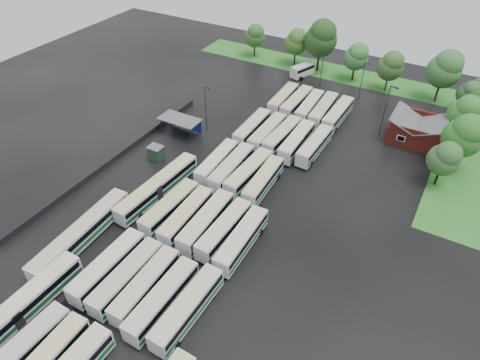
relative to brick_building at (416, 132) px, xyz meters
The scene contains 54 objects.
ground 49.08m from the brick_building, 119.30° to the right, with size 160.00×160.00×0.00m, color black.
brick_building is the anchor object (origin of this frame).
wash_shed 46.14m from the brick_building, 153.27° to the right, with size 8.20×4.20×3.58m.
utility_hut 50.26m from the brick_building, 143.11° to the right, with size 2.70×2.20×2.62m.
grass_strip_north 31.19m from the brick_building, 134.96° to the left, with size 80.00×10.00×0.01m, color #286E21.
grass_strip_east 10.17m from the brick_building, ahead, with size 10.00×50.00×0.01m, color #286E21.
west_fence 57.83m from the brick_building, 143.04° to the right, with size 0.10×50.00×1.20m, color #2D2D30.
bus_r0c0 74.40m from the brick_building, 112.39° to the right, with size 2.91×12.15×3.36m.
bus_r1c0 61.91m from the brick_building, 117.39° to the right, with size 2.68×12.43×3.46m.
bus_r1c1 60.50m from the brick_building, 114.56° to the right, with size 2.75×12.30×3.42m.
bus_r1c2 59.14m from the brick_building, 112.03° to the right, with size 2.94×12.01×3.32m.
bus_r1c3 58.64m from the brick_building, 108.89° to the right, with size 2.64×12.27×3.41m.
bus_r1c4 57.13m from the brick_building, 105.75° to the right, with size 2.73×12.36×3.43m.
bus_r2c0 50.23m from the brick_building, 124.53° to the right, with size 2.90×12.04×3.33m.
bus_r2c1 48.68m from the brick_building, 121.10° to the right, with size 2.97×12.00×3.32m.
bus_r2c2 46.69m from the brick_building, 117.89° to the right, with size 2.99×12.48×3.46m.
bus_r2c3 45.29m from the brick_building, 114.36° to the right, with size 2.72×12.00×3.33m.
bus_r2c4 44.57m from the brick_building, 110.24° to the right, with size 2.92×12.26×3.40m.
bus_r3c0 39.69m from the brick_building, 135.84° to the right, with size 3.00×11.88×3.28m.
bus_r3c1 37.66m from the brick_building, 132.25° to the right, with size 2.89×12.36×3.43m.
bus_r3c2 35.39m from the brick_building, 128.62° to the right, with size 3.15×12.33×3.40m.
bus_r3c3 34.01m from the brick_building, 123.82° to the right, with size 3.00×11.85×3.27m.
bus_r4c0 32.01m from the brick_building, 153.08° to the right, with size 2.72×11.91×3.30m.
bus_r4c1 29.02m from the brick_building, 149.80° to the right, with size 2.63×12.12×3.37m.
bus_r4c2 26.28m from the brick_building, 147.44° to the right, with size 3.03×12.09×3.34m.
bus_r4c3 23.92m from the brick_building, 142.19° to the right, with size 2.84×12.31×3.41m.
bus_r4c4 21.01m from the brick_building, 137.37° to the right, with size 2.75×11.84×3.28m.
bus_r5c0 28.36m from the brick_building, behind, with size 2.88×11.84×3.28m.
bus_r5c1 25.13m from the brick_building, behind, with size 2.70×12.13×3.37m.
bus_r5c2 21.97m from the brick_building, behind, with size 3.11×11.92×3.29m.
bus_r5c3 18.90m from the brick_building, behind, with size 3.09×12.38×3.42m.
bus_r5c4 15.64m from the brick_building, behind, with size 2.77×12.19×3.38m.
artic_bus_west_a 73.41m from the brick_building, 116.88° to the right, with size 2.69×18.11×3.36m.
artic_bus_west_b 50.78m from the brick_building, 130.87° to the right, with size 3.42×17.93×3.31m.
artic_bus_west_c 63.57m from the brick_building, 124.64° to the right, with size 3.47×18.40×3.40m.
minibus 34.68m from the brick_building, 152.69° to the left, with size 4.48×6.92×2.84m.
tree_north_0 51.53m from the brick_building, 156.00° to the left, with size 5.40×5.40×8.95m.
tree_north_1 41.42m from the brick_building, 148.79° to the left, with size 5.82×5.82×9.64m.
tree_north_2 35.89m from the brick_building, 144.05° to the left, with size 8.02×8.02×13.29m.
tree_north_3 27.70m from the brick_building, 133.87° to the left, with size 5.81×5.81×9.62m.
tree_north_4 21.38m from the brick_building, 120.05° to the left, with size 5.97×5.97×9.88m.
tree_north_5 19.70m from the brick_building, 87.80° to the left, with size 7.41×7.41×12.27m.
tree_east_0 14.53m from the brick_building, 63.27° to the right, with size 5.34×5.34×8.84m.
tree_east_1 11.63m from the brick_building, 38.84° to the right, with size 6.85×6.85×11.34m.
tree_east_2 9.20m from the brick_building, 26.10° to the left, with size 6.11×6.11×10.12m.
tree_east_3 12.88m from the brick_building, 45.07° to the left, with size 5.75×5.75×9.52m.
tree_east_4 17.61m from the brick_building, 67.47° to the left, with size 4.61×4.58×7.59m.
lamp_post_ne 7.89m from the brick_building, 165.34° to the right, with size 1.67×0.32×10.82m.
lamp_post_nw 41.37m from the brick_building, 155.33° to the right, with size 1.50×0.29×9.71m.
lamp_post_back_w 28.14m from the brick_building, 152.47° to the left, with size 1.52×0.30×9.90m.
lamp_post_back_e 18.33m from the brick_building, 143.81° to the left, with size 1.40×0.27×9.08m.
puddle_0 67.71m from the brick_building, 114.26° to the right, with size 6.42×6.42×0.01m, color black.
puddle_2 54.58m from the brick_building, 128.84° to the right, with size 4.65×4.65×0.01m, color black.
puddle_3 51.35m from the brick_building, 113.56° to the right, with size 3.91×3.91×0.01m, color black.
Camera 1 is at (29.34, -35.79, 46.68)m, focal length 32.00 mm.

